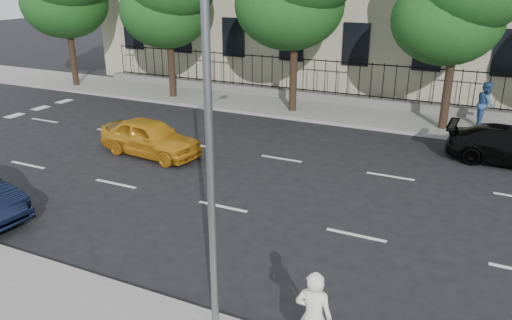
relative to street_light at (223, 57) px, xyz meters
The scene contains 8 objects.
ground 5.99m from the street_light, 144.73° to the left, with size 120.00×120.00×0.00m, color black.
far_sidewalk 16.75m from the street_light, 99.01° to the left, with size 60.00×4.00×0.15m, color gray.
lane_markings 8.67m from the street_light, 110.98° to the left, with size 49.60×4.62×0.01m, color silver, non-canonical shape.
iron_fence 18.21m from the street_light, 98.14° to the left, with size 30.00×0.50×2.20m.
street_light is the anchor object (origin of this frame).
yellow_taxi 10.97m from the street_light, 135.24° to the left, with size 1.64×4.07×1.39m, color orange.
woman_near 4.62m from the street_light, 17.72° to the right, with size 0.64×0.42×1.75m, color white.
pedestrian_far 17.07m from the street_light, 75.84° to the left, with size 0.95×0.74×1.95m, color #2F558F.
Camera 1 is at (6.57, -9.09, 6.46)m, focal length 35.00 mm.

